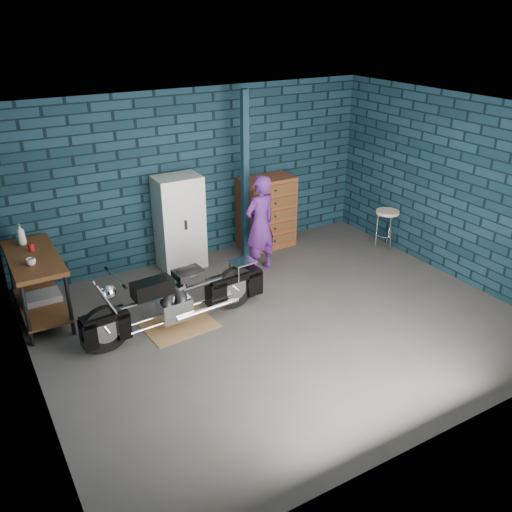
{
  "coord_description": "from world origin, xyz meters",
  "views": [
    {
      "loc": [
        -3.36,
        -5.1,
        3.8
      ],
      "look_at": [
        -0.22,
        0.3,
        0.89
      ],
      "focal_mm": 38.0,
      "sensor_mm": 36.0,
      "label": 1
    }
  ],
  "objects_px": {
    "storage_bin": "(43,304)",
    "motorcycle": "(177,294)",
    "shop_stool": "(386,230)",
    "tool_chest": "(267,213)",
    "locker": "(180,223)",
    "person": "(260,224)",
    "workbench": "(39,287)"
  },
  "relations": [
    {
      "from": "workbench",
      "to": "shop_stool",
      "type": "relative_size",
      "value": 2.01
    },
    {
      "from": "tool_chest",
      "to": "workbench",
      "type": "bearing_deg",
      "value": -172.13
    },
    {
      "from": "workbench",
      "to": "tool_chest",
      "type": "height_order",
      "value": "tool_chest"
    },
    {
      "from": "locker",
      "to": "tool_chest",
      "type": "xyz_separation_m",
      "value": [
        1.58,
        0.0,
        -0.13
      ]
    },
    {
      "from": "workbench",
      "to": "motorcycle",
      "type": "relative_size",
      "value": 0.65
    },
    {
      "from": "person",
      "to": "storage_bin",
      "type": "bearing_deg",
      "value": -17.34
    },
    {
      "from": "person",
      "to": "shop_stool",
      "type": "distance_m",
      "value": 2.3
    },
    {
      "from": "locker",
      "to": "tool_chest",
      "type": "height_order",
      "value": "locker"
    },
    {
      "from": "storage_bin",
      "to": "motorcycle",
      "type": "bearing_deg",
      "value": -39.18
    },
    {
      "from": "motorcycle",
      "to": "locker",
      "type": "height_order",
      "value": "locker"
    },
    {
      "from": "workbench",
      "to": "person",
      "type": "relative_size",
      "value": 0.91
    },
    {
      "from": "tool_chest",
      "to": "shop_stool",
      "type": "xyz_separation_m",
      "value": [
        1.66,
        -1.13,
        -0.26
      ]
    },
    {
      "from": "workbench",
      "to": "tool_chest",
      "type": "bearing_deg",
      "value": 7.87
    },
    {
      "from": "shop_stool",
      "to": "person",
      "type": "bearing_deg",
      "value": 169.88
    },
    {
      "from": "person",
      "to": "workbench",
      "type": "bearing_deg",
      "value": -15.8
    },
    {
      "from": "locker",
      "to": "shop_stool",
      "type": "bearing_deg",
      "value": -19.21
    },
    {
      "from": "person",
      "to": "shop_stool",
      "type": "bearing_deg",
      "value": 157.71
    },
    {
      "from": "locker",
      "to": "shop_stool",
      "type": "height_order",
      "value": "locker"
    },
    {
      "from": "shop_stool",
      "to": "locker",
      "type": "bearing_deg",
      "value": 160.79
    },
    {
      "from": "locker",
      "to": "storage_bin",
      "type": "bearing_deg",
      "value": -168.7
    },
    {
      "from": "storage_bin",
      "to": "locker",
      "type": "bearing_deg",
      "value": 11.3
    },
    {
      "from": "motorcycle",
      "to": "storage_bin",
      "type": "distance_m",
      "value": 1.92
    },
    {
      "from": "person",
      "to": "tool_chest",
      "type": "bearing_deg",
      "value": -140.15
    },
    {
      "from": "tool_chest",
      "to": "storage_bin",
      "type": "bearing_deg",
      "value": -173.37
    },
    {
      "from": "workbench",
      "to": "storage_bin",
      "type": "height_order",
      "value": "workbench"
    },
    {
      "from": "shop_stool",
      "to": "tool_chest",
      "type": "bearing_deg",
      "value": 145.74
    },
    {
      "from": "motorcycle",
      "to": "locker",
      "type": "relative_size",
      "value": 1.45
    },
    {
      "from": "locker",
      "to": "tool_chest",
      "type": "bearing_deg",
      "value": 0.0
    },
    {
      "from": "locker",
      "to": "shop_stool",
      "type": "xyz_separation_m",
      "value": [
        3.24,
        -1.13,
        -0.39
      ]
    },
    {
      "from": "workbench",
      "to": "motorcycle",
      "type": "bearing_deg",
      "value": -36.73
    },
    {
      "from": "storage_bin",
      "to": "tool_chest",
      "type": "height_order",
      "value": "tool_chest"
    },
    {
      "from": "storage_bin",
      "to": "locker",
      "type": "xyz_separation_m",
      "value": [
        2.2,
        0.44,
        0.59
      ]
    }
  ]
}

